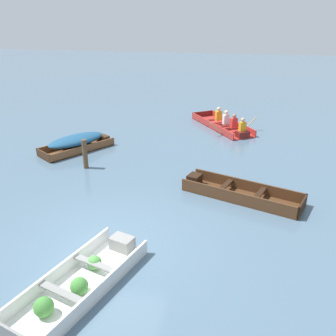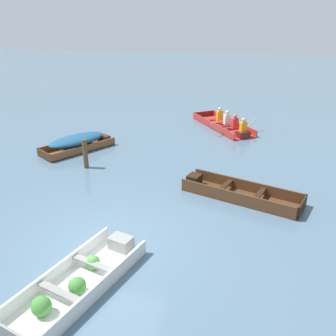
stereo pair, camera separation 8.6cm
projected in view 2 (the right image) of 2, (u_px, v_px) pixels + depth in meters
ground_plane at (105, 244)px, 8.80m from camera, size 80.00×80.00×0.00m
dinghy_white_foreground at (79, 281)px, 7.42m from camera, size 2.11×3.42×0.41m
skiff_wooden_brown_near_moored at (78, 142)px, 14.49m from camera, size 2.48×2.90×0.60m
skiff_dark_varnish_mid_moored at (237, 193)px, 10.95m from camera, size 3.58×2.11×0.37m
rowboat_red_with_crew at (226, 125)px, 17.05m from camera, size 3.09×3.77×0.88m
mooring_post at (85, 154)px, 12.80m from camera, size 0.17×0.17×1.03m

